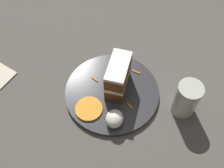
{
  "coord_description": "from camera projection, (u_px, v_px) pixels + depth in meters",
  "views": [
    {
      "loc": [
        -0.37,
        -0.11,
        0.67
      ],
      "look_at": [
        0.02,
        -0.03,
        0.07
      ],
      "focal_mm": 42.0,
      "sensor_mm": 36.0,
      "label": 1
    }
  ],
  "objects": [
    {
      "name": "ground_plane",
      "position": [
        99.0,
        102.0,
        0.77
      ],
      "size": [
        6.0,
        6.0,
        0.0
      ],
      "primitive_type": "plane",
      "color": "#38332D",
      "rests_on": "ground"
    },
    {
      "name": "dining_table",
      "position": [
        99.0,
        100.0,
        0.76
      ],
      "size": [
        1.28,
        1.13,
        0.02
      ],
      "primitive_type": "cube",
      "color": "#56514C",
      "rests_on": "ground"
    },
    {
      "name": "plate",
      "position": [
        112.0,
        92.0,
        0.75
      ],
      "size": [
        0.27,
        0.27,
        0.01
      ],
      "primitive_type": "cylinder",
      "color": "#333338",
      "rests_on": "dining_table"
    },
    {
      "name": "cake_slice",
      "position": [
        118.0,
        76.0,
        0.71
      ],
      "size": [
        0.11,
        0.06,
        0.1
      ],
      "rotation": [
        0.0,
        0.0,
        4.64
      ],
      "color": "brown",
      "rests_on": "plate"
    },
    {
      "name": "cream_dollop",
      "position": [
        115.0,
        119.0,
        0.68
      ],
      "size": [
        0.05,
        0.05,
        0.04
      ],
      "primitive_type": "ellipsoid",
      "color": "white",
      "rests_on": "plate"
    },
    {
      "name": "orange_garnish",
      "position": [
        89.0,
        109.0,
        0.71
      ],
      "size": [
        0.07,
        0.07,
        0.01
      ],
      "primitive_type": "cylinder",
      "color": "orange",
      "rests_on": "plate"
    },
    {
      "name": "carrot_shreds_scatter",
      "position": [
        123.0,
        80.0,
        0.76
      ],
      "size": [
        0.15,
        0.14,
        0.0
      ],
      "color": "orange",
      "rests_on": "plate"
    },
    {
      "name": "drinking_glass",
      "position": [
        186.0,
        100.0,
        0.69
      ],
      "size": [
        0.06,
        0.06,
        0.11
      ],
      "color": "beige",
      "rests_on": "dining_table"
    }
  ]
}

